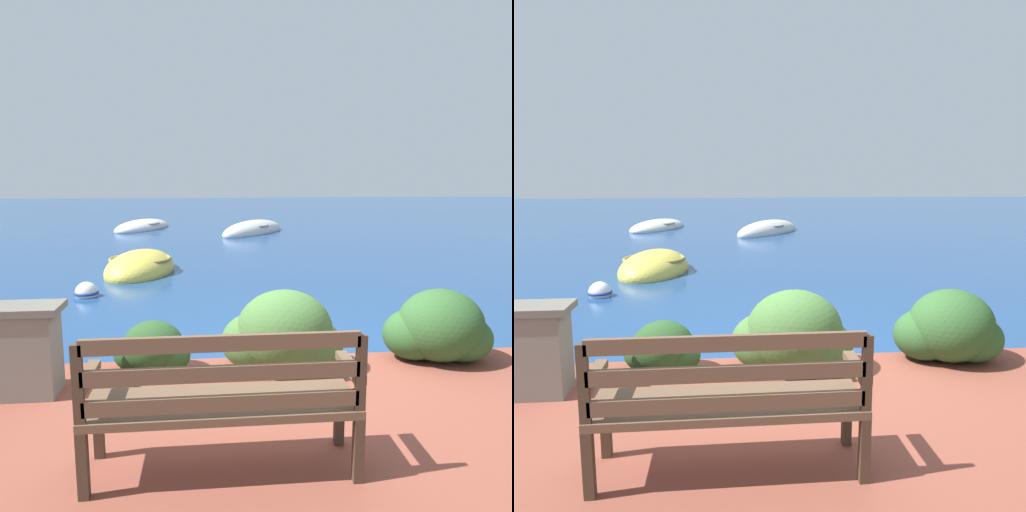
% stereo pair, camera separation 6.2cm
% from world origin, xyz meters
% --- Properties ---
extents(ground_plane, '(80.00, 80.00, 0.00)m').
position_xyz_m(ground_plane, '(0.00, 0.00, 0.00)').
color(ground_plane, navy).
extents(park_bench, '(1.64, 0.48, 0.93)m').
position_xyz_m(park_bench, '(-0.72, -1.94, 0.71)').
color(park_bench, '#433123').
rests_on(park_bench, patio_terrace).
extents(hedge_clump_left, '(0.70, 0.51, 0.48)m').
position_xyz_m(hedge_clump_left, '(-1.31, -0.28, 0.43)').
color(hedge_clump_left, '#284C23').
rests_on(hedge_clump_left, patio_terrace).
extents(hedge_clump_centre, '(1.11, 0.80, 0.76)m').
position_xyz_m(hedge_clump_centre, '(-0.11, -0.36, 0.55)').
color(hedge_clump_centre, '#426B33').
rests_on(hedge_clump_centre, patio_terrace).
extents(hedge_clump_right, '(1.04, 0.75, 0.71)m').
position_xyz_m(hedge_clump_right, '(1.43, -0.26, 0.53)').
color(hedge_clump_right, '#2D5628').
rests_on(hedge_clump_right, patio_terrace).
extents(rowboat_nearest, '(1.76, 2.51, 0.82)m').
position_xyz_m(rowboat_nearest, '(-2.16, 5.67, 0.07)').
color(rowboat_nearest, '#DBC64C').
rests_on(rowboat_nearest, ground_plane).
extents(rowboat_mid, '(2.91, 3.32, 0.80)m').
position_xyz_m(rowboat_mid, '(0.85, 12.48, 0.07)').
color(rowboat_mid, silver).
rests_on(rowboat_mid, ground_plane).
extents(rowboat_far, '(2.46, 3.42, 0.64)m').
position_xyz_m(rowboat_far, '(-3.15, 14.21, 0.06)').
color(rowboat_far, silver).
rests_on(rowboat_far, ground_plane).
extents(mooring_buoy, '(0.41, 0.41, 0.37)m').
position_xyz_m(mooring_buoy, '(-2.80, 3.64, 0.07)').
color(mooring_buoy, white).
rests_on(mooring_buoy, ground_plane).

